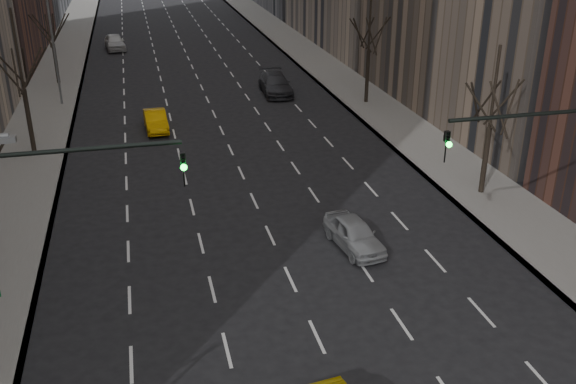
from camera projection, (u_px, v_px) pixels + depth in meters
sidewalk_left at (70, 44)px, 71.85m from camera, size 4.50×320.00×0.15m
sidewalk_right at (283, 35)px, 77.11m from camera, size 4.50×320.00×0.15m
tree_lw_c at (24, 91)px, 38.31m from camera, size 3.36×3.50×8.74m
tree_lw_d at (53, 43)px, 54.50m from camera, size 3.36×3.50×7.36m
tree_rw_b at (489, 128)px, 32.92m from camera, size 3.36×3.50×7.82m
tree_rw_c at (368, 52)px, 48.79m from camera, size 3.36×3.50×8.74m
traffic_mast_left at (22, 227)px, 18.79m from camera, size 6.69×0.39×8.00m
traffic_mast_right at (567, 172)px, 22.69m from camera, size 6.69×0.39×8.00m
streetlight_far at (57, 32)px, 47.69m from camera, size 2.83×0.22×9.00m
silver_sedan_ahead at (354, 234)px, 28.75m from camera, size 2.14×4.19×1.36m
far_taxi at (156, 121)px, 44.09m from camera, size 1.64×4.20×1.36m
far_suv_grey at (275, 84)px, 52.76m from camera, size 2.51×5.68×1.62m
far_car_white at (115, 42)px, 69.20m from camera, size 2.48×5.04×1.65m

